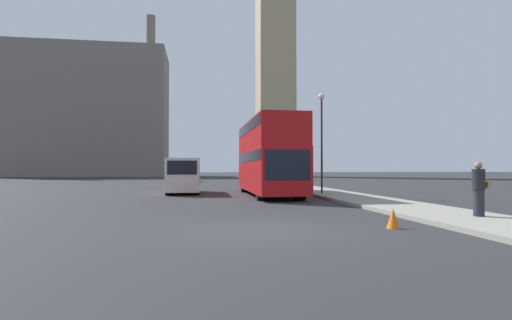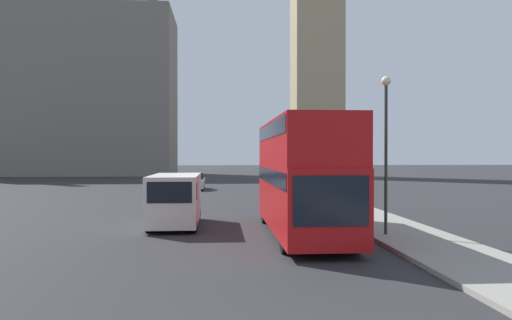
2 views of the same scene
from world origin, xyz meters
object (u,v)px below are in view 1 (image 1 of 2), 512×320
object	(u,v)px
clock_tower	(275,6)
street_lamp	(322,128)
red_double_decker_bus	(269,154)
white_van	(183,175)
pedestrian	(479,189)
parked_sedan	(187,176)

from	to	relation	value
clock_tower	street_lamp	size ratio (longest dim) A/B	11.07
red_double_decker_bus	clock_tower	bearing A→B (deg)	78.28
white_van	pedestrian	distance (m)	18.00
white_van	red_double_decker_bus	bearing A→B (deg)	-27.87
pedestrian	parked_sedan	world-z (taller)	pedestrian
white_van	street_lamp	world-z (taller)	street_lamp
street_lamp	parked_sedan	world-z (taller)	street_lamp
red_double_decker_bus	white_van	xyz separation A→B (m)	(-5.18, 2.74, -1.27)
pedestrian	clock_tower	bearing A→B (deg)	84.23
red_double_decker_bus	parked_sedan	world-z (taller)	red_double_decker_bus
red_double_decker_bus	street_lamp	size ratio (longest dim) A/B	1.72
clock_tower	red_double_decker_bus	world-z (taller)	clock_tower
street_lamp	pedestrian	bearing A→B (deg)	-83.21
clock_tower	parked_sedan	bearing A→B (deg)	-121.57
parked_sedan	red_double_decker_bus	bearing A→B (deg)	-78.27
street_lamp	parked_sedan	distance (m)	28.91
street_lamp	white_van	bearing A→B (deg)	156.09
white_van	parked_sedan	bearing A→B (deg)	90.78
red_double_decker_bus	pedestrian	distance (m)	13.32
white_van	clock_tower	bearing A→B (deg)	72.23
clock_tower	red_double_decker_bus	bearing A→B (deg)	-101.72
clock_tower	white_van	size ratio (longest dim) A/B	12.66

